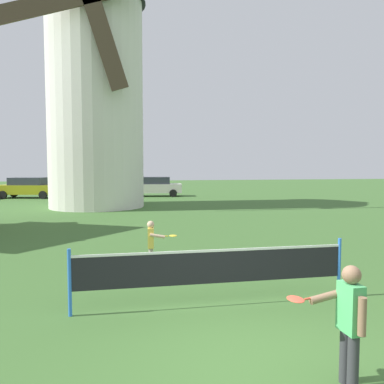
% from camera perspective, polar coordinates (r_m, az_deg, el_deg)
% --- Properties ---
extents(ground_plane, '(120.00, 120.00, 0.00)m').
position_cam_1_polar(ground_plane, '(5.23, 9.80, -23.61)').
color(ground_plane, '#3D662D').
extents(windmill, '(9.43, 6.26, 15.65)m').
position_cam_1_polar(windmill, '(23.56, -14.49, 16.66)').
color(windmill, silver).
rests_on(windmill, ground_plane).
extents(tennis_net, '(4.81, 0.06, 1.10)m').
position_cam_1_polar(tennis_net, '(6.58, 3.29, -11.34)').
color(tennis_net, blue).
rests_on(tennis_net, ground_plane).
extents(player_near, '(0.77, 0.51, 1.35)m').
position_cam_1_polar(player_near, '(4.63, 22.66, -17.31)').
color(player_near, '#333338').
rests_on(player_near, ground_plane).
extents(player_far, '(0.69, 0.52, 1.15)m').
position_cam_1_polar(player_far, '(8.87, -6.11, -7.56)').
color(player_far, '#9E937F').
rests_on(player_far, ground_plane).
extents(parked_car_mustard, '(4.66, 2.55, 1.56)m').
position_cam_1_polar(parked_car_mustard, '(31.23, -23.68, 0.65)').
color(parked_car_mustard, '#999919').
rests_on(parked_car_mustard, ground_plane).
extents(parked_car_green, '(4.06, 2.28, 1.56)m').
position_cam_1_polar(parked_car_green, '(30.77, -15.17, 0.79)').
color(parked_car_green, '#1E6638').
rests_on(parked_car_green, ground_plane).
extents(parked_car_cream, '(4.48, 2.28, 1.56)m').
position_cam_1_polar(parked_car_cream, '(30.40, -5.68, 0.88)').
color(parked_car_cream, silver).
rests_on(parked_car_cream, ground_plane).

